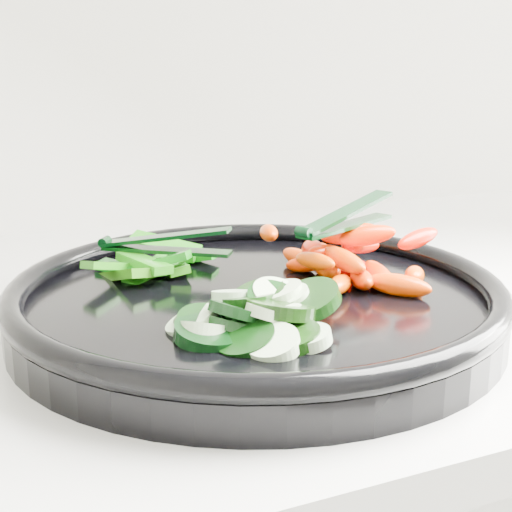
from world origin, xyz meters
name	(u,v)px	position (x,y,z in m)	size (l,w,h in m)	color
veggie_tray	(256,300)	(-0.59, 1.61, 0.95)	(0.40, 0.40, 0.04)	black
cucumber_pile	(248,316)	(-0.62, 1.55, 0.96)	(0.13, 0.12, 0.04)	black
carrot_pile	(348,258)	(-0.50, 1.62, 0.97)	(0.14, 0.16, 0.05)	#EA3D00
pepper_pile	(152,265)	(-0.65, 1.70, 0.96)	(0.13, 0.11, 0.04)	#1D6E0A
tong_carrot	(344,220)	(-0.51, 1.62, 1.00)	(0.11, 0.06, 0.02)	black
tong_pepper	(162,243)	(-0.64, 1.70, 0.98)	(0.10, 0.08, 0.02)	black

